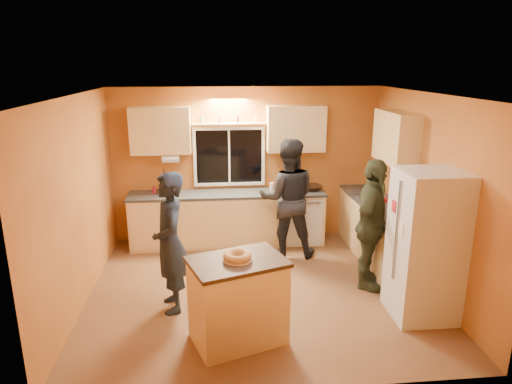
{
  "coord_description": "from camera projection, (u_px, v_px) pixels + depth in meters",
  "views": [
    {
      "loc": [
        -0.59,
        -5.56,
        2.97
      ],
      "look_at": [
        -0.0,
        0.4,
        1.27
      ],
      "focal_mm": 32.0,
      "sensor_mm": 36.0,
      "label": 1
    }
  ],
  "objects": [
    {
      "name": "red_box",
      "position": [
        381.0,
        200.0,
        7.03
      ],
      "size": [
        0.16,
        0.12,
        0.07
      ],
      "primitive_type": "cube",
      "rotation": [
        0.0,
        0.0,
        0.01
      ],
      "color": "#B41B27",
      "rests_on": "right_counter"
    },
    {
      "name": "bundt_pastry",
      "position": [
        237.0,
        256.0,
        4.8
      ],
      "size": [
        0.31,
        0.31,
        0.09
      ],
      "primitive_type": "torus",
      "color": "tan",
      "rests_on": "island"
    },
    {
      "name": "utensil_crock",
      "position": [
        164.0,
        188.0,
        7.47
      ],
      "size": [
        0.14,
        0.14,
        0.17
      ],
      "primitive_type": "cylinder",
      "color": "#EFDDC8",
      "rests_on": "back_counter"
    },
    {
      "name": "ground",
      "position": [
        259.0,
        290.0,
        6.19
      ],
      "size": [
        4.5,
        4.5,
        0.0
      ],
      "primitive_type": "plane",
      "color": "brown",
      "rests_on": "ground"
    },
    {
      "name": "back_counter",
      "position": [
        249.0,
        218.0,
        7.7
      ],
      "size": [
        4.23,
        0.62,
        0.9
      ],
      "color": "#DFB875",
      "rests_on": "ground"
    },
    {
      "name": "island",
      "position": [
        238.0,
        300.0,
        4.95
      ],
      "size": [
        1.16,
        0.97,
        0.96
      ],
      "rotation": [
        0.0,
        0.0,
        0.34
      ],
      "color": "#DFB875",
      "rests_on": "ground"
    },
    {
      "name": "mixing_bowl",
      "position": [
        312.0,
        187.0,
        7.7
      ],
      "size": [
        0.41,
        0.41,
        0.08
      ],
      "primitive_type": "imported",
      "rotation": [
        0.0,
        0.0,
        0.28
      ],
      "color": "black",
      "rests_on": "back_counter"
    },
    {
      "name": "person_left",
      "position": [
        170.0,
        243.0,
        5.51
      ],
      "size": [
        0.54,
        0.71,
        1.75
      ],
      "primitive_type": "imported",
      "rotation": [
        0.0,
        0.0,
        -1.37
      ],
      "color": "black",
      "rests_on": "ground"
    },
    {
      "name": "person_right",
      "position": [
        371.0,
        225.0,
        6.06
      ],
      "size": [
        0.93,
        1.12,
        1.78
      ],
      "primitive_type": "imported",
      "rotation": [
        0.0,
        0.0,
        1.0
      ],
      "color": "#313924",
      "rests_on": "ground"
    },
    {
      "name": "right_counter",
      "position": [
        387.0,
        240.0,
        6.73
      ],
      "size": [
        0.62,
        1.84,
        0.9
      ],
      "color": "#DFB875",
      "rests_on": "ground"
    },
    {
      "name": "person_center",
      "position": [
        287.0,
        198.0,
        7.09
      ],
      "size": [
        0.98,
        0.8,
        1.87
      ],
      "primitive_type": "imported",
      "rotation": [
        0.0,
        0.0,
        3.04
      ],
      "color": "black",
      "rests_on": "ground"
    },
    {
      "name": "potted_plant",
      "position": [
        415.0,
        221.0,
        5.81
      ],
      "size": [
        0.26,
        0.24,
        0.27
      ],
      "primitive_type": "imported",
      "rotation": [
        0.0,
        0.0,
        -0.13
      ],
      "color": "gray",
      "rests_on": "right_counter"
    },
    {
      "name": "room_shell",
      "position": [
        265.0,
        167.0,
        6.16
      ],
      "size": [
        4.54,
        4.04,
        2.61
      ],
      "color": "#C98033",
      "rests_on": "ground"
    },
    {
      "name": "refrigerator",
      "position": [
        426.0,
        246.0,
        5.36
      ],
      "size": [
        0.72,
        0.7,
        1.8
      ],
      "primitive_type": "cube",
      "color": "silver",
      "rests_on": "ground"
    }
  ]
}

